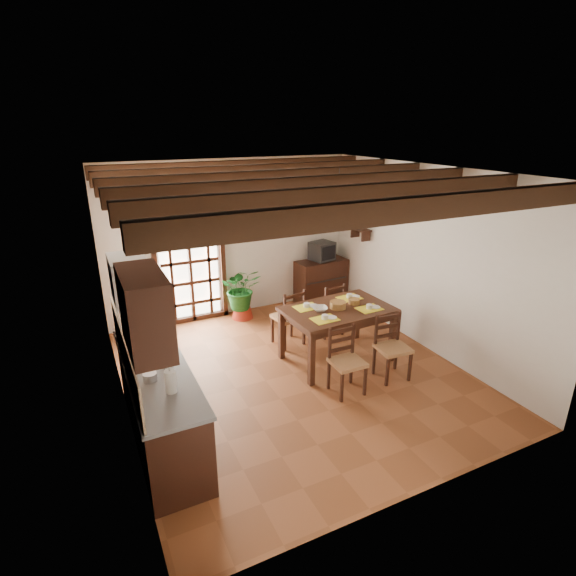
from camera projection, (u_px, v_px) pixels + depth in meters
ground_plane at (294, 373)px, 6.40m from camera, size 5.00×5.00×0.00m
room_shell at (295, 250)px, 5.77m from camera, size 4.52×5.02×2.81m
ceiling_beams at (295, 181)px, 5.46m from camera, size 4.50×4.34×0.20m
french_door at (189, 257)px, 7.72m from camera, size 1.26×0.11×2.32m
kitchen_counter at (159, 402)px, 4.93m from camera, size 0.64×2.25×1.38m
upper_cabinet at (145, 312)px, 3.81m from camera, size 0.35×0.80×0.70m
range_hood at (129, 280)px, 4.91m from camera, size 0.38×0.60×0.54m
counter_items at (153, 360)px, 4.83m from camera, size 0.50×1.43×0.25m
dining_table at (337, 315)px, 6.54m from camera, size 1.58×1.06×0.83m
chair_near_left at (346, 373)px, 5.88m from camera, size 0.42×0.40×0.89m
chair_near_right at (391, 358)px, 6.22m from camera, size 0.45×0.43×0.91m
chair_far_left at (289, 327)px, 7.16m from camera, size 0.49×0.48×0.94m
chair_far_right at (329, 318)px, 7.51m from camera, size 0.45×0.44×0.91m
table_setting at (338, 301)px, 6.46m from camera, size 1.12×0.74×0.10m
table_bowl at (320, 309)px, 6.41m from camera, size 0.27×0.27×0.05m
sideboard at (321, 281)px, 8.82m from camera, size 1.03×0.52×0.85m
crt_tv at (322, 251)px, 8.61m from camera, size 0.49×0.46×0.35m
fuse_box at (307, 213)px, 8.50m from camera, size 0.25×0.03×0.32m
plant_pot at (242, 312)px, 8.19m from camera, size 0.39×0.39×0.24m
potted_plant at (241, 288)px, 8.03m from camera, size 2.17×1.98×2.04m
wall_shelf at (361, 231)px, 8.10m from camera, size 0.20×0.42×0.20m
shelf_vase at (361, 224)px, 8.05m from camera, size 0.15×0.15×0.15m
shelf_flowers at (362, 212)px, 7.98m from camera, size 0.14×0.14×0.36m
framed_picture at (366, 201)px, 7.94m from camera, size 0.03×0.32×0.32m
pendant_lamp at (337, 222)px, 6.15m from camera, size 0.36×0.36×0.84m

